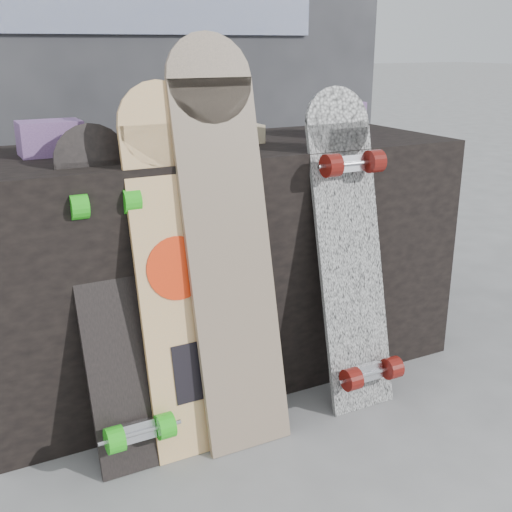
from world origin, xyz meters
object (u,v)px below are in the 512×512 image
longboard_cascadia (352,247)px  vendor_table (218,261)px  longboard_celtic (227,232)px  skateboard_dark (115,295)px  longboard_geisha (176,263)px

longboard_cascadia → vendor_table: bearing=127.4°
longboard_celtic → vendor_table: bearing=69.9°
skateboard_dark → longboard_cascadia: bearing=-4.3°
longboard_geisha → skateboard_dark: size_ratio=1.12×
longboard_celtic → longboard_cascadia: longboard_celtic is taller
skateboard_dark → longboard_geisha: bearing=-8.3°
longboard_cascadia → skateboard_dark: 0.74m
longboard_celtic → skateboard_dark: size_ratio=1.26×
vendor_table → longboard_cascadia: 0.49m
skateboard_dark → longboard_celtic: bearing=-5.4°
vendor_table → longboard_cascadia: longboard_cascadia is taller
vendor_table → skateboard_dark: skateboard_dark is taller
vendor_table → longboard_celtic: (-0.13, -0.35, 0.21)m
skateboard_dark → vendor_table: bearing=35.3°
vendor_table → skateboard_dark: 0.56m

